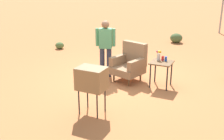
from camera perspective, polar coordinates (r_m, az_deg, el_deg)
ground_plane at (r=8.07m, az=1.23°, el=-1.93°), size 60.00×60.00×0.00m
armchair at (r=7.90m, az=3.59°, el=1.40°), size 0.95×0.96×1.06m
side_table at (r=7.52m, az=9.94°, el=0.86°), size 0.56×0.56×0.68m
tv_on_stand at (r=5.92m, az=-4.13°, el=-1.80°), size 0.60×0.46×1.03m
person_standing at (r=8.04m, az=-1.32°, el=5.01°), size 0.54×0.33×1.64m
road_sign at (r=15.20m, az=21.41°, el=12.05°), size 0.33×0.33×2.44m
soda_can_blue at (r=7.57m, az=10.80°, el=2.22°), size 0.07×0.07×0.12m
soda_can_red at (r=7.60m, az=10.18°, el=2.32°), size 0.07×0.07×0.12m
flower_vase at (r=7.60m, az=9.39°, el=3.06°), size 0.14×0.10×0.27m
shrub_far at (r=11.55m, az=-10.52°, el=4.90°), size 0.34×0.34×0.27m
shrub_lone at (r=12.67m, az=12.83°, el=6.32°), size 0.53×0.53×0.41m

